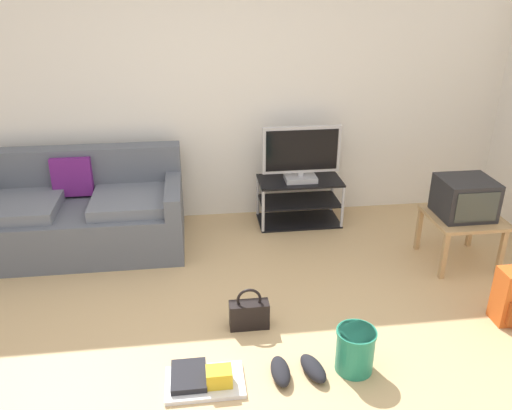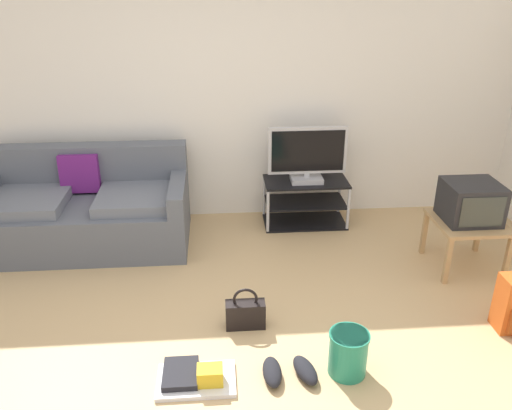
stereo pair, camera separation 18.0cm
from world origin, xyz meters
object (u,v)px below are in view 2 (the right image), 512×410
object	(u,v)px
couch	(86,210)
cleaning_bucket	(348,352)
side_table	(467,227)
handbag	(245,313)
flat_tv	(307,155)
sneakers_pair	(289,371)
tv_stand	(305,202)
crt_tv	(471,202)
floor_tray	(195,377)

from	to	relation	value
couch	cleaning_bucket	distance (m)	2.81
side_table	handbag	size ratio (longest dim) A/B	1.76
flat_tv	sneakers_pair	xyz separation A→B (m)	(-0.46, -2.18, -0.69)
tv_stand	crt_tv	xyz separation A→B (m)	(1.23, -0.94, 0.38)
crt_tv	floor_tray	bearing A→B (deg)	-151.05
couch	sneakers_pair	bearing A→B (deg)	-49.95
cleaning_bucket	sneakers_pair	distance (m)	0.40
handbag	flat_tv	bearing A→B (deg)	66.76
crt_tv	handbag	distance (m)	2.12
couch	flat_tv	xyz separation A→B (m)	(2.10, 0.22, 0.41)
crt_tv	handbag	bearing A→B (deg)	-159.58
crt_tv	sneakers_pair	distance (m)	2.18
tv_stand	flat_tv	world-z (taller)	flat_tv
tv_stand	floor_tray	world-z (taller)	tv_stand
couch	side_table	bearing A→B (deg)	-12.10
cleaning_bucket	sneakers_pair	bearing A→B (deg)	-177.69
handbag	floor_tray	world-z (taller)	handbag
crt_tv	sneakers_pair	bearing A→B (deg)	-143.33
flat_tv	cleaning_bucket	xyz separation A→B (m)	(-0.08, -2.16, -0.58)
couch	crt_tv	distance (m)	3.41
flat_tv	crt_tv	size ratio (longest dim) A/B	1.73
crt_tv	floor_tray	distance (m)	2.66
cleaning_bucket	flat_tv	bearing A→B (deg)	87.85
side_table	crt_tv	distance (m)	0.23
flat_tv	floor_tray	size ratio (longest dim) A/B	1.55
handbag	crt_tv	bearing A→B (deg)	20.42
flat_tv	handbag	world-z (taller)	flat_tv
sneakers_pair	cleaning_bucket	bearing A→B (deg)	2.31
couch	handbag	size ratio (longest dim) A/B	5.77
handbag	side_table	bearing A→B (deg)	20.00
tv_stand	side_table	world-z (taller)	tv_stand
side_table	sneakers_pair	xyz separation A→B (m)	(-1.69, -1.24, -0.33)
tv_stand	sneakers_pair	bearing A→B (deg)	-101.82
couch	flat_tv	bearing A→B (deg)	6.02
tv_stand	side_table	distance (m)	1.56
flat_tv	floor_tray	world-z (taller)	flat_tv
cleaning_bucket	couch	bearing A→B (deg)	136.20
flat_tv	cleaning_bucket	distance (m)	2.24
handbag	floor_tray	bearing A→B (deg)	-122.72
floor_tray	flat_tv	bearing A→B (deg)	64.25
cleaning_bucket	handbag	bearing A→B (deg)	139.99
side_table	sneakers_pair	bearing A→B (deg)	-143.68
cleaning_bucket	sneakers_pair	xyz separation A→B (m)	(-0.38, -0.02, -0.11)
cleaning_bucket	floor_tray	world-z (taller)	cleaning_bucket
side_table	sneakers_pair	size ratio (longest dim) A/B	1.55
flat_tv	cleaning_bucket	bearing A→B (deg)	-92.15
side_table	cleaning_bucket	bearing A→B (deg)	-136.88
side_table	crt_tv	world-z (taller)	crt_tv
couch	crt_tv	size ratio (longest dim) A/B	4.24
handbag	sneakers_pair	bearing A→B (deg)	-65.65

